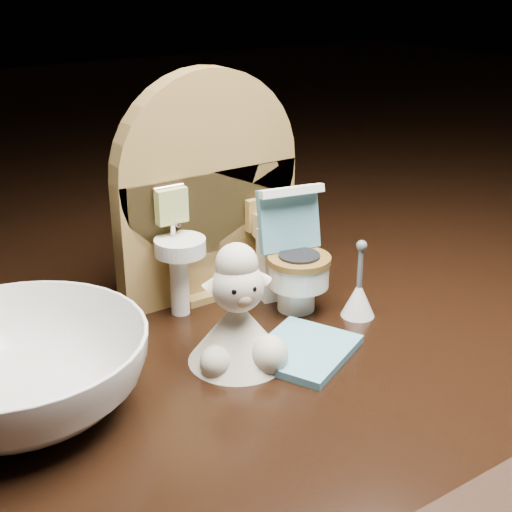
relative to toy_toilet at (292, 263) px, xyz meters
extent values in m
cube|color=black|center=(-0.03, -0.02, -0.08)|extent=(2.50, 2.50, 0.10)
cube|color=olive|center=(-0.03, 0.05, 0.01)|extent=(0.13, 0.02, 0.09)
cylinder|color=olive|center=(-0.03, 0.05, 0.06)|extent=(0.13, 0.02, 0.13)
cube|color=olive|center=(-0.03, 0.05, -0.03)|extent=(0.05, 0.04, 0.01)
cylinder|color=white|center=(-0.07, 0.03, -0.01)|extent=(0.01, 0.01, 0.04)
cylinder|color=white|center=(-0.07, 0.03, 0.02)|extent=(0.03, 0.03, 0.01)
cylinder|color=silver|center=(-0.07, 0.04, 0.03)|extent=(0.00, 0.00, 0.01)
cube|color=#AAB666|center=(-0.07, 0.04, 0.04)|extent=(0.02, 0.01, 0.02)
cube|color=olive|center=(0.00, 0.04, 0.02)|extent=(0.02, 0.01, 0.02)
cylinder|color=tan|center=(0.00, 0.03, 0.02)|extent=(0.02, 0.02, 0.02)
cylinder|color=white|center=(0.00, -0.01, -0.02)|extent=(0.02, 0.02, 0.02)
cylinder|color=white|center=(0.00, -0.01, 0.00)|extent=(0.04, 0.04, 0.02)
cylinder|color=brown|center=(0.00, -0.01, 0.01)|extent=(0.04, 0.04, 0.00)
cube|color=white|center=(0.00, 0.01, -0.01)|extent=(0.03, 0.02, 0.05)
cube|color=#599BB1|center=(0.00, 0.01, 0.03)|extent=(0.04, 0.02, 0.04)
cube|color=white|center=(0.00, 0.00, 0.05)|extent=(0.04, 0.02, 0.01)
cylinder|color=#99D437|center=(0.01, 0.01, 0.03)|extent=(0.01, 0.01, 0.01)
cube|color=#599BB1|center=(-0.03, -0.06, -0.03)|extent=(0.08, 0.07, 0.00)
cone|color=white|center=(0.03, -0.04, -0.02)|extent=(0.02, 0.02, 0.02)
cylinder|color=#59595B|center=(0.03, -0.04, 0.00)|extent=(0.00, 0.00, 0.03)
sphere|color=#59595B|center=(0.03, -0.04, 0.02)|extent=(0.01, 0.01, 0.01)
cone|color=beige|center=(-0.07, -0.04, -0.01)|extent=(0.06, 0.06, 0.04)
sphere|color=beige|center=(-0.06, -0.06, -0.02)|extent=(0.02, 0.02, 0.02)
sphere|color=beige|center=(-0.09, -0.05, -0.02)|extent=(0.02, 0.02, 0.02)
sphere|color=beige|center=(-0.07, -0.04, 0.02)|extent=(0.03, 0.03, 0.03)
sphere|color=tan|center=(-0.07, -0.05, 0.01)|extent=(0.01, 0.01, 0.01)
sphere|color=beige|center=(-0.07, -0.04, 0.03)|extent=(0.02, 0.02, 0.02)
cone|color=beige|center=(-0.08, -0.04, 0.02)|extent=(0.01, 0.01, 0.01)
cone|color=beige|center=(-0.06, -0.04, 0.02)|extent=(0.01, 0.01, 0.01)
sphere|color=black|center=(-0.08, -0.05, 0.02)|extent=(0.00, 0.00, 0.00)
sphere|color=black|center=(-0.07, -0.05, 0.02)|extent=(0.00, 0.00, 0.00)
imported|color=white|center=(-0.18, -0.02, -0.01)|extent=(0.16, 0.16, 0.04)
camera|label=1|loc=(-0.26, -0.34, 0.18)|focal=50.00mm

